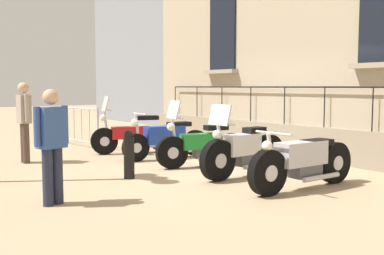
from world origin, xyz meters
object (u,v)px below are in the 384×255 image
object	(u,v)px
motorcycle_green	(202,146)
bollard	(129,154)
motorcycle_red	(133,135)
pedestrian_standing	(24,118)
pedestrian_walking	(52,141)
motorcycle_blue	(166,140)
motorcycle_white	(244,152)
crowd_barrier	(78,125)
motorcycle_silver	(303,161)

from	to	relation	value
motorcycle_green	bollard	bearing A→B (deg)	6.31
motorcycle_red	bollard	world-z (taller)	motorcycle_red
pedestrian_standing	pedestrian_walking	bearing A→B (deg)	78.98
motorcycle_red	motorcycle_blue	bearing A→B (deg)	98.66
motorcycle_red	motorcycle_blue	distance (m)	1.20
motorcycle_white	bollard	distance (m)	2.02
motorcycle_red	pedestrian_walking	world-z (taller)	pedestrian_walking
crowd_barrier	pedestrian_standing	size ratio (longest dim) A/B	1.22
motorcycle_blue	bollard	xyz separation A→B (m)	(1.73, 1.46, 0.00)
motorcycle_green	crowd_barrier	xyz separation A→B (m)	(0.75, -4.50, 0.14)
crowd_barrier	motorcycle_blue	bearing A→B (deg)	102.60
motorcycle_blue	crowd_barrier	distance (m)	3.32
motorcycle_green	motorcycle_red	bearing A→B (deg)	-85.14
motorcycle_green	motorcycle_white	bearing A→B (deg)	88.68
pedestrian_standing	crowd_barrier	bearing A→B (deg)	-135.34
motorcycle_green	bollard	world-z (taller)	motorcycle_green
motorcycle_blue	motorcycle_green	bearing A→B (deg)	91.26
motorcycle_red	motorcycle_silver	size ratio (longest dim) A/B	0.89
motorcycle_white	pedestrian_walking	xyz separation A→B (m)	(3.41, -0.10, 0.44)
motorcycle_green	pedestrian_standing	world-z (taller)	pedestrian_standing
motorcycle_blue	motorcycle_green	size ratio (longest dim) A/B	1.07
motorcycle_red	pedestrian_walking	xyz separation A→B (m)	(3.23, 3.60, 0.44)
motorcycle_green	pedestrian_standing	distance (m)	3.77
bollard	motorcycle_blue	bearing A→B (deg)	-139.80
motorcycle_white	motorcycle_silver	size ratio (longest dim) A/B	0.90
motorcycle_white	motorcycle_silver	world-z (taller)	motorcycle_white
motorcycle_red	motorcycle_blue	size ratio (longest dim) A/B	0.94
motorcycle_red	pedestrian_standing	xyz separation A→B (m)	(2.51, -0.10, 0.52)
crowd_barrier	motorcycle_red	bearing A→B (deg)	104.84
motorcycle_blue	motorcycle_green	distance (m)	1.27
motorcycle_silver	pedestrian_standing	size ratio (longest dim) A/B	1.32
motorcycle_white	pedestrian_standing	size ratio (longest dim) A/B	1.18
motorcycle_blue	motorcycle_silver	size ratio (longest dim) A/B	0.95
motorcycle_blue	pedestrian_walking	bearing A→B (deg)	35.30
motorcycle_silver	bollard	xyz separation A→B (m)	(1.79, -2.34, -0.01)
motorcycle_silver	bollard	size ratio (longest dim) A/B	2.62
motorcycle_silver	crowd_barrier	xyz separation A→B (m)	(0.78, -7.03, 0.13)
motorcycle_white	pedestrian_walking	bearing A→B (deg)	-1.60
motorcycle_white	pedestrian_standing	bearing A→B (deg)	-54.74
motorcycle_blue	motorcycle_silver	bearing A→B (deg)	90.90
motorcycle_silver	crowd_barrier	bearing A→B (deg)	-83.64
motorcycle_white	pedestrian_walking	size ratio (longest dim) A/B	1.27
motorcycle_white	pedestrian_standing	distance (m)	4.69
bollard	pedestrian_standing	distance (m)	2.96
motorcycle_red	crowd_barrier	world-z (taller)	motorcycle_red
motorcycle_silver	pedestrian_standing	world-z (taller)	pedestrian_standing
motorcycle_blue	motorcycle_white	distance (m)	2.51
motorcycle_blue	pedestrian_walking	xyz separation A→B (m)	(3.41, 2.42, 0.45)
bollard	motorcycle_green	bearing A→B (deg)	-173.69
crowd_barrier	pedestrian_walking	xyz separation A→B (m)	(2.69, 5.65, 0.31)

